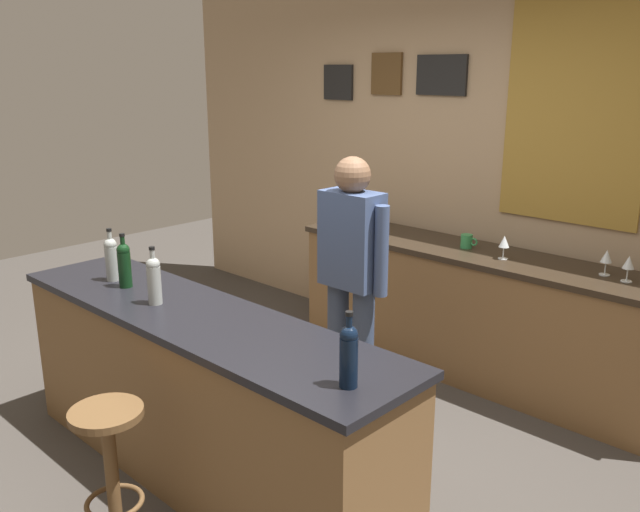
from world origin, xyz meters
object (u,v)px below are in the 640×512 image
Objects in this scene: bartender at (351,273)px; wine_glass_c at (607,257)px; bar_stool at (110,455)px; wine_glass_a at (377,217)px; wine_bottle_d at (349,354)px; wine_glass_d at (629,263)px; wine_bottle_b at (124,263)px; wine_bottle_a at (111,258)px; wine_bottle_c at (154,279)px; coffee_mug at (467,241)px; wine_glass_b at (504,243)px.

bartender reaches higher than wine_glass_c.
wine_glass_a is (-0.63, 2.63, 0.55)m from bar_stool.
wine_glass_d is (0.28, 2.13, -0.05)m from wine_bottle_d.
bar_stool is 1.13m from wine_bottle_b.
bar_stool is at bearing -32.62° from wine_bottle_a.
bartender is at bearing -58.31° from wine_glass_a.
wine_bottle_a is at bearing 174.06° from wine_bottle_c.
wine_bottle_d reaches higher than wine_glass_d.
wine_glass_c is 1.24× the size of coffee_mug.
wine_bottle_b is (-0.77, 0.58, 0.60)m from bar_stool.
wine_bottle_a reaches higher than bar_stool.
wine_glass_b is at bearing 80.23° from bar_stool.
bartender is at bearing 89.68° from bar_stool.
wine_glass_c is (0.61, 0.10, 0.00)m from wine_glass_b.
bartender reaches higher than wine_bottle_d.
wine_bottle_b is at bearing 173.29° from wine_bottle_c.
coffee_mug is at bearing 75.73° from wine_bottle_c.
wine_glass_a and wine_glass_d have the same top height.
bartender reaches higher than wine_bottle_c.
wine_glass_a is (-0.64, 1.03, 0.07)m from bartender.
wine_glass_a is at bearing -177.14° from coffee_mug.
wine_glass_a is 1.00× the size of wine_glass_d.
bartender reaches higher than coffee_mug.
bartender reaches higher than wine_glass_a.
wine_bottle_c and wine_bottle_d have the same top height.
bar_stool is 2.22× the size of wine_bottle_c.
wine_glass_b is 0.62m from wine_glass_c.
bartender reaches higher than wine_glass_b.
wine_glass_a and wine_glass_c have the same top height.
bartender is 1.29m from wine_bottle_b.
coffee_mug is at bearing 110.26° from wine_bottle_d.
wine_bottle_a reaches higher than wine_glass_c.
wine_bottle_d is (1.33, -0.01, 0.00)m from wine_bottle_c.
bartender is 1.67m from bar_stool.
wine_glass_b is (-0.48, 2.07, -0.05)m from wine_bottle_d.
wine_bottle_b is 1.97× the size of wine_glass_a.
wine_bottle_a is at bearing -124.42° from wine_glass_b.
bartender is at bearing 68.36° from wine_bottle_c.
wine_glass_a is 1.24× the size of coffee_mug.
wine_bottle_a is 1.97× the size of wine_glass_a.
wine_glass_d is (2.13, 2.07, -0.05)m from wine_bottle_a.
wine_glass_b is 1.00× the size of wine_glass_d.
bar_stool is 2.97m from wine_glass_d.
coffee_mug is at bearing 87.20° from bar_stool.
wine_glass_b is at bearing 102.93° from wine_bottle_d.
wine_glass_d is 1.24× the size of coffee_mug.
wine_glass_d is at bearing 46.52° from wine_bottle_b.
wine_glass_d is at bearing 44.16° from wine_bottle_a.
wine_glass_b and wine_glass_c have the same top height.
wine_bottle_d reaches higher than bar_stool.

